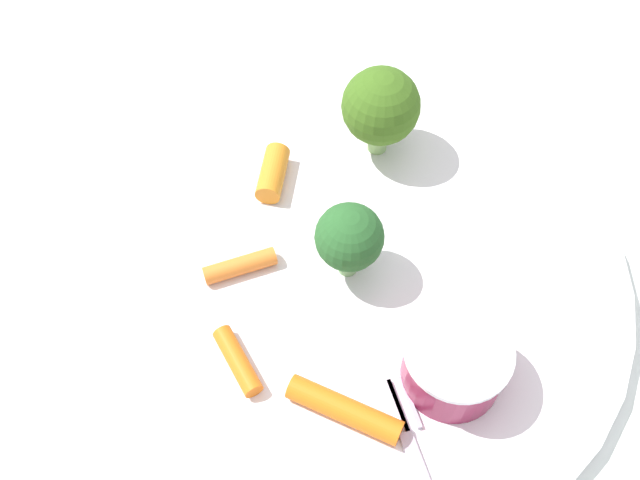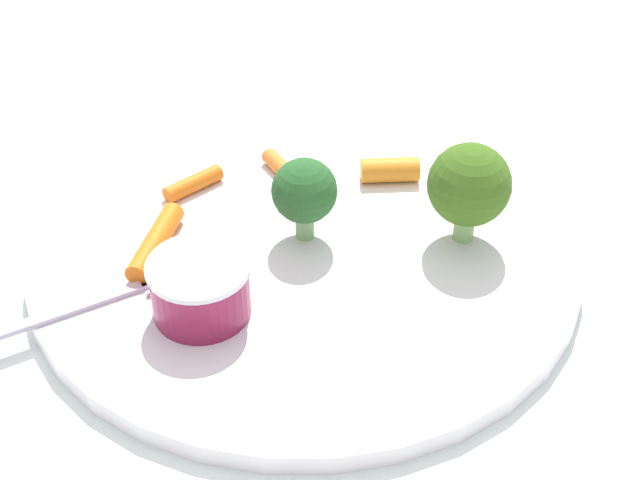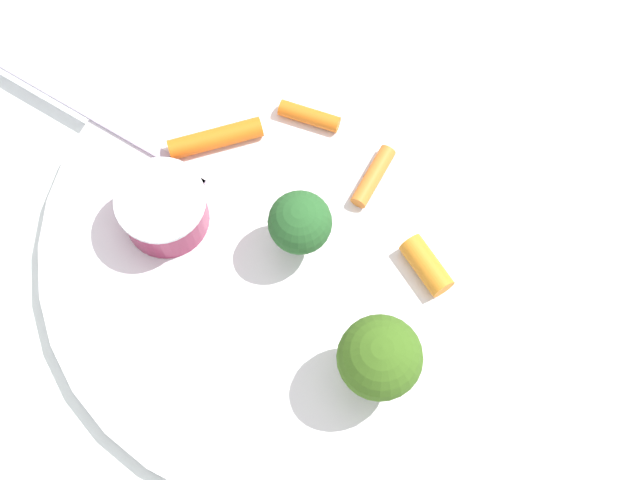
# 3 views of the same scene
# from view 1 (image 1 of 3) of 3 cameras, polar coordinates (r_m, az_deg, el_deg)

# --- Properties ---
(ground_plane) EXTENTS (2.40, 2.40, 0.00)m
(ground_plane) POSITION_cam_1_polar(r_m,az_deg,el_deg) (0.42, 2.10, -3.07)
(ground_plane) COLOR white
(plate) EXTENTS (0.32, 0.32, 0.01)m
(plate) POSITION_cam_1_polar(r_m,az_deg,el_deg) (0.42, 2.12, -2.65)
(plate) COLOR white
(plate) RESTS_ON ground_plane
(sauce_cup) EXTENTS (0.05, 0.05, 0.03)m
(sauce_cup) POSITION_cam_1_polar(r_m,az_deg,el_deg) (0.37, 10.39, -9.37)
(sauce_cup) COLOR maroon
(sauce_cup) RESTS_ON plate
(broccoli_floret_0) EXTENTS (0.05, 0.05, 0.06)m
(broccoli_floret_0) POSITION_cam_1_polar(r_m,az_deg,el_deg) (0.44, 4.74, 10.25)
(broccoli_floret_0) COLOR #90BB6F
(broccoli_floret_0) RESTS_ON plate
(broccoli_floret_1) EXTENTS (0.04, 0.04, 0.05)m
(broccoli_floret_1) POSITION_cam_1_polar(r_m,az_deg,el_deg) (0.39, 2.31, 0.44)
(broccoli_floret_1) COLOR #7EB370
(broccoli_floret_1) RESTS_ON plate
(carrot_stick_0) EXTENTS (0.05, 0.05, 0.01)m
(carrot_stick_0) POSITION_cam_1_polar(r_m,az_deg,el_deg) (0.37, 1.90, -13.00)
(carrot_stick_0) COLOR orange
(carrot_stick_0) RESTS_ON plate
(carrot_stick_1) EXTENTS (0.04, 0.02, 0.01)m
(carrot_stick_1) POSITION_cam_1_polar(r_m,az_deg,el_deg) (0.38, -6.41, -9.29)
(carrot_stick_1) COLOR orange
(carrot_stick_1) RESTS_ON plate
(carrot_stick_2) EXTENTS (0.04, 0.03, 0.02)m
(carrot_stick_2) POSITION_cam_1_polar(r_m,az_deg,el_deg) (0.44, -3.68, 5.20)
(carrot_stick_2) COLOR orange
(carrot_stick_2) RESTS_ON plate
(carrot_stick_3) EXTENTS (0.01, 0.04, 0.01)m
(carrot_stick_3) POSITION_cam_1_polar(r_m,az_deg,el_deg) (0.41, -6.22, -2.00)
(carrot_stick_3) COLOR orange
(carrot_stick_3) RESTS_ON plate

